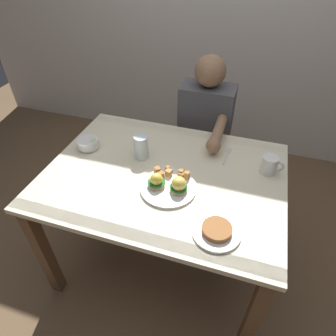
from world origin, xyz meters
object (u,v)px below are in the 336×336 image
fruit_bowl (88,144)px  fork (227,155)px  dining_table (164,188)px  coffee_mug (270,164)px  eggs_benedict_plate (168,185)px  diner_person (204,130)px  side_plate (217,231)px  water_glass_near (141,148)px

fruit_bowl → fork: size_ratio=0.77×
dining_table → coffee_mug: (0.50, 0.17, 0.16)m
eggs_benedict_plate → diner_person: 0.71m
dining_table → side_plate: size_ratio=6.00×
coffee_mug → water_glass_near: 0.66m
eggs_benedict_plate → coffee_mug: (0.45, 0.27, 0.03)m
eggs_benedict_plate → water_glass_near: water_glass_near is taller
fruit_bowl → coffee_mug: bearing=5.4°
coffee_mug → diner_person: (-0.41, 0.43, -0.14)m
eggs_benedict_plate → coffee_mug: coffee_mug is taller
coffee_mug → side_plate: bearing=-111.5°
dining_table → water_glass_near: 0.25m
dining_table → fruit_bowl: 0.50m
fork → side_plate: 0.54m
water_glass_near → side_plate: water_glass_near is taller
fork → side_plate: (0.04, -0.54, 0.01)m
fruit_bowl → water_glass_near: 0.32m
fork → water_glass_near: 0.47m
eggs_benedict_plate → fruit_bowl: bearing=161.6°
coffee_mug → fork: (-0.22, 0.08, -0.05)m
dining_table → fork: 0.39m
eggs_benedict_plate → diner_person: size_ratio=0.24×
side_plate → fruit_bowl: bearing=155.3°
diner_person → coffee_mug: bearing=-46.1°
fork → water_glass_near: size_ratio=1.19×
fruit_bowl → side_plate: bearing=-24.7°
dining_table → water_glass_near: water_glass_near is taller
dining_table → fork: bearing=41.4°
coffee_mug → eggs_benedict_plate: bearing=-149.0°
eggs_benedict_plate → fork: size_ratio=1.73×
dining_table → coffee_mug: 0.55m
fork → diner_person: size_ratio=0.14×
eggs_benedict_plate → side_plate: (0.27, -0.19, -0.01)m
diner_person → fork: bearing=-60.9°
coffee_mug → water_glass_near: (-0.66, -0.08, 0.01)m
dining_table → diner_person: 0.61m
water_glass_near → eggs_benedict_plate: bearing=-41.9°
coffee_mug → diner_person: bearing=133.9°
fruit_bowl → diner_person: bearing=43.0°
side_plate → dining_table: bearing=138.1°
dining_table → fork: (0.28, 0.25, 0.11)m
dining_table → fruit_bowl: bearing=170.7°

